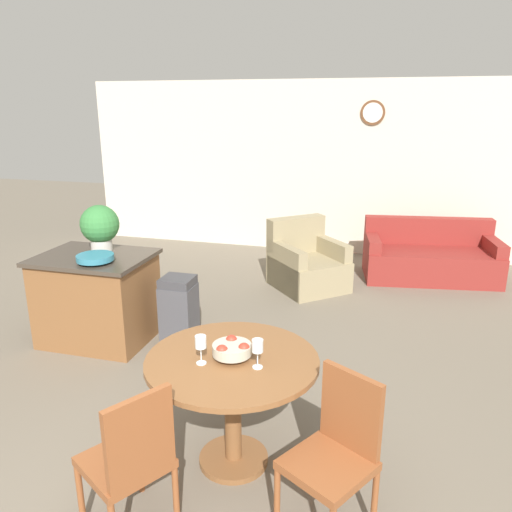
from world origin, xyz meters
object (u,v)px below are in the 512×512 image
Objects in this scene: potted_plant at (100,226)px; wine_glass_left at (201,343)px; trash_bin at (179,312)px; dining_chair_near_left at (131,457)px; couch at (430,258)px; teal_bowl at (95,258)px; dining_table at (233,383)px; dining_chair_near_right at (337,447)px; fruit_bowl at (232,349)px; wine_glass_right at (258,347)px; kitchen_island at (97,298)px; armchair at (307,265)px.

wine_glass_left is at bearing -44.32° from potted_plant.
trash_bin is (-0.88, 1.61, -0.56)m from wine_glass_left.
dining_chair_near_left is 2.33m from trash_bin.
potted_plant is at bearing -149.39° from couch.
teal_bowl is 0.96m from trash_bin.
dining_chair_near_right reaches higher than dining_table.
teal_bowl reaches higher than dining_chair_near_right.
fruit_bowl is at bearing -39.75° from potted_plant.
couch reaches higher than dining_table.
dining_chair_near_right is at bearing -46.34° from trash_bin.
wine_glass_right is 2.58m from kitchen_island.
dining_chair_near_right is 2.92m from teal_bowl.
dining_chair_near_left is 2.70× the size of teal_bowl.
armchair is at bearing 54.71° from teal_bowl.
couch reaches higher than trash_bin.
fruit_bowl is at bearing -6.76° from dining_table.
dining_chair_near_right is 2.70× the size of teal_bowl.
fruit_bowl is at bearing -36.56° from kitchen_island.
fruit_bowl is 2.11m from teal_bowl.
armchair reaches higher than dining_table.
dining_chair_near_left is at bearing -115.63° from dining_table.
dining_chair_near_left is at bearing -115.70° from fruit_bowl.
couch is (1.81, 5.02, -0.23)m from dining_chair_near_left.
trash_bin is 2.20m from armchair.
dining_chair_near_right is 0.85× the size of kitchen_island.
wine_glass_right is at bearing -21.00° from fruit_bowl.
wine_glass_right is (-0.53, 0.27, 0.40)m from dining_chair_near_right.
dining_chair_near_right is at bearing -27.22° from wine_glass_right.
dining_chair_near_right is 4.72m from couch.
wine_glass_right reaches higher than dining_chair_near_right.
wine_glass_left is at bearing -145.14° from fruit_bowl.
armchair is at bearing 49.68° from kitchen_island.
wine_glass_right reaches higher than armchair.
kitchen_island is at bearing 127.78° from teal_bowl.
wine_glass_left is at bearing 14.55° from dining_chair_near_left.
dining_table is 1.84m from trash_bin.
fruit_bowl is 4.59m from couch.
fruit_bowl is 2.38m from kitchen_island.
wine_glass_left is at bearing -172.95° from wine_glass_right.
teal_bowl reaches higher than wine_glass_left.
dining_chair_near_right reaches higher than trash_bin.
kitchen_island is at bearing -173.30° from trash_bin.
teal_bowl is (-1.73, 1.20, 0.11)m from fruit_bowl.
dining_chair_near_left reaches higher than dining_table.
teal_bowl reaches higher than trash_bin.
dining_table is 0.37m from wine_glass_right.
fruit_bowl is 0.73× the size of teal_bowl.
dining_chair_near_right is 1.30× the size of trash_bin.
wine_glass_right is 3.63m from armchair.
fruit_bowl is 1.89m from trash_bin.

